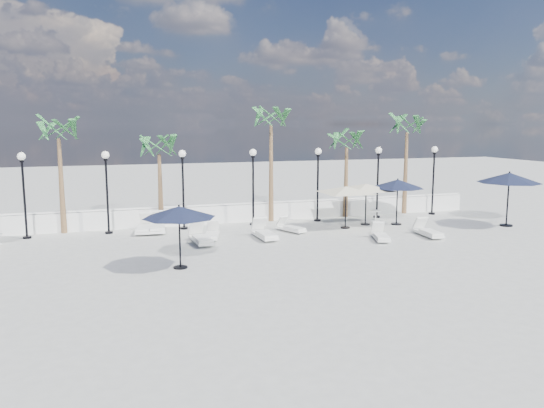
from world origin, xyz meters
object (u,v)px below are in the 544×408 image
object	(u,v)px
lounger_1	(201,238)
parasol_navy_right	(509,178)
lounger_2	(212,234)
parasol_navy_left	(179,212)
lounger_7	(381,235)
lounger_6	(428,231)
parasol_cream_sq_a	(346,187)
lounger_4	(291,228)
lounger_0	(157,226)
lounger_5	(264,233)
parasol_cream_sq_b	(366,184)
lounger_3	(145,227)
parasol_navy_mid	(398,184)

from	to	relation	value
lounger_1	parasol_navy_right	distance (m)	15.45
lounger_2	parasol_navy_left	distance (m)	5.24
lounger_7	parasol_navy_left	distance (m)	9.40
lounger_6	lounger_2	bearing A→B (deg)	169.89
lounger_6	parasol_cream_sq_a	bearing A→B (deg)	137.98
lounger_4	parasol_cream_sq_a	size ratio (longest dim) A/B	0.38
lounger_0	lounger_5	xyz separation A→B (m)	(4.39, -3.01, -0.02)
lounger_2	parasol_cream_sq_a	xyz separation A→B (m)	(6.71, 0.38, 1.83)
lounger_5	lounger_7	bearing A→B (deg)	-23.72
parasol_navy_right	lounger_2	bearing A→B (deg)	173.85
lounger_2	lounger_7	world-z (taller)	lounger_7
lounger_0	parasol_cream_sq_b	bearing A→B (deg)	-3.14
lounger_4	lounger_5	size ratio (longest dim) A/B	0.83
lounger_6	lounger_7	xyz separation A→B (m)	(-2.44, -0.05, -0.02)
lounger_2	lounger_7	xyz separation A→B (m)	(6.99, -2.59, 0.00)
lounger_3	parasol_navy_left	bearing A→B (deg)	-72.93
lounger_5	parasol_navy_right	bearing A→B (deg)	-6.38
parasol_cream_sq_a	parasol_cream_sq_b	distance (m)	1.45
lounger_3	lounger_6	distance (m)	13.11
lounger_4	parasol_navy_left	xyz separation A→B (m)	(-5.89, -4.82, 1.80)
parasol_navy_left	parasol_navy_right	size ratio (longest dim) A/B	0.84
lounger_7	lounger_1	bearing A→B (deg)	-174.98
parasol_cream_sq_b	parasol_cream_sq_a	bearing A→B (deg)	-159.52
parasol_navy_left	lounger_3	bearing A→B (deg)	95.99
parasol_navy_mid	parasol_navy_right	size ratio (longest dim) A/B	0.86
parasol_cream_sq_a	lounger_7	bearing A→B (deg)	-84.50
lounger_3	lounger_2	bearing A→B (deg)	-28.59
lounger_1	lounger_5	distance (m)	2.86
parasol_navy_right	parasol_cream_sq_b	world-z (taller)	parasol_navy_right
lounger_6	parasol_navy_mid	distance (m)	3.51
lounger_2	lounger_4	size ratio (longest dim) A/B	1.06
lounger_2	lounger_6	bearing A→B (deg)	0.70
lounger_1	parasol_navy_right	bearing A→B (deg)	-6.64
parasol_navy_left	parasol_cream_sq_a	bearing A→B (deg)	29.10
lounger_4	parasol_cream_sq_b	bearing A→B (deg)	-15.34
lounger_5	lounger_7	size ratio (longest dim) A/B	1.13
parasol_navy_right	parasol_navy_left	bearing A→B (deg)	-170.09
lounger_0	lounger_2	bearing A→B (deg)	-41.67
parasol_cream_sq_a	lounger_1	bearing A→B (deg)	-170.61
lounger_5	parasol_cream_sq_a	size ratio (longest dim) A/B	0.46
lounger_2	lounger_4	distance (m)	3.87
lounger_7	parasol_cream_sq_b	bearing A→B (deg)	90.83
lounger_3	lounger_6	size ratio (longest dim) A/B	1.10
lounger_7	parasol_navy_right	xyz separation A→B (m)	(7.64, 1.01, 2.19)
lounger_5	lounger_0	bearing A→B (deg)	143.06
lounger_3	lounger_7	distance (m)	10.89
parasol_cream_sq_a	parasol_navy_left	bearing A→B (deg)	-150.90
lounger_2	lounger_6	xyz separation A→B (m)	(9.43, -2.54, 0.02)
lounger_3	parasol_navy_mid	size ratio (longest dim) A/B	0.81
lounger_2	lounger_7	distance (m)	7.46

